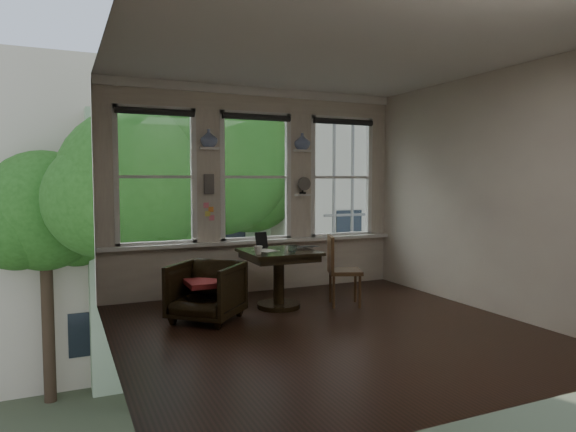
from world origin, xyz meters
name	(u,v)px	position (x,y,z in m)	size (l,w,h in m)	color
ground	(327,330)	(0.00, 0.00, 0.00)	(4.50, 4.50, 0.00)	black
ceiling	(329,53)	(0.00, 0.00, 3.00)	(4.50, 4.50, 0.00)	silver
wall_back	(255,191)	(0.00, 2.25, 1.50)	(4.50, 4.50, 0.00)	beige
wall_front	(486,203)	(0.00, -2.25, 1.50)	(4.50, 4.50, 0.00)	beige
wall_left	(109,197)	(-2.25, 0.00, 1.50)	(4.50, 4.50, 0.00)	beige
wall_right	(485,192)	(2.25, 0.00, 1.50)	(4.50, 4.50, 0.00)	beige
window_left	(156,177)	(-1.45, 2.25, 1.70)	(1.10, 0.12, 1.90)	white
window_center	(255,177)	(0.00, 2.25, 1.70)	(1.10, 0.12, 1.90)	white
window_right	(340,177)	(1.45, 2.25, 1.70)	(1.10, 0.12, 1.90)	white
shelf_left	(209,148)	(-0.72, 2.15, 2.10)	(0.26, 0.16, 0.03)	white
shelf_right	(302,151)	(0.72, 2.15, 2.10)	(0.26, 0.16, 0.03)	white
intercom	(209,184)	(-0.72, 2.18, 1.60)	(0.14, 0.06, 0.28)	#59544F
sticky_notes	(209,209)	(-0.72, 2.19, 1.25)	(0.16, 0.01, 0.24)	pink
desk_fan	(303,188)	(0.72, 2.13, 1.53)	(0.20, 0.20, 0.24)	#59544F
vase_left	(209,138)	(-0.72, 2.15, 2.24)	(0.24, 0.24, 0.25)	silver
vase_right	(302,141)	(0.72, 2.15, 2.24)	(0.24, 0.24, 0.25)	silver
table	(279,279)	(-0.09, 1.15, 0.38)	(0.90, 0.90, 0.75)	black
armchair_left	(206,292)	(-1.11, 0.93, 0.35)	(0.74, 0.76, 0.70)	black
cushion_red	(206,283)	(-1.11, 0.93, 0.45)	(0.45, 0.45, 0.06)	maroon
side_chair_right	(345,271)	(0.76, 0.92, 0.46)	(0.42, 0.42, 0.92)	#3E2916
laptop	(306,248)	(0.28, 1.11, 0.76)	(0.37, 0.24, 0.03)	black
mug	(258,250)	(-0.46, 0.92, 0.80)	(0.11, 0.11, 0.10)	white
drinking_glass	(293,249)	(-0.02, 0.87, 0.80)	(0.12, 0.12, 0.09)	white
tablet	(262,240)	(-0.24, 1.39, 0.86)	(0.16, 0.02, 0.22)	black
papers	(266,250)	(-0.25, 1.20, 0.75)	(0.22, 0.30, 0.00)	silver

